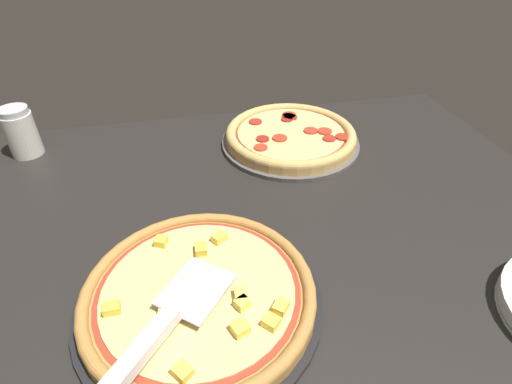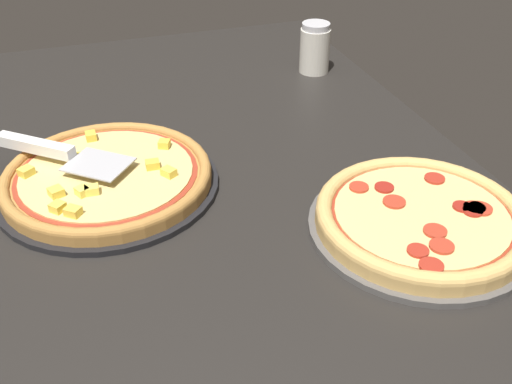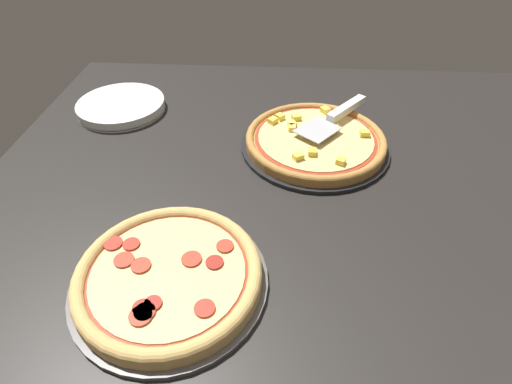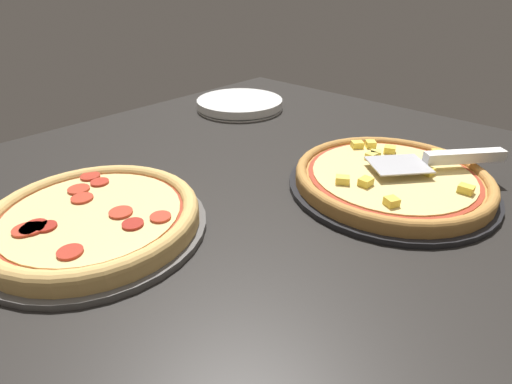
% 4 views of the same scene
% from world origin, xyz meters
% --- Properties ---
extents(ground_plane, '(1.47, 1.12, 0.04)m').
position_xyz_m(ground_plane, '(0.00, 0.00, -0.02)').
color(ground_plane, black).
extents(pizza_pan_front, '(0.37, 0.37, 0.01)m').
position_xyz_m(pizza_pan_front, '(-0.03, -0.07, 0.01)').
color(pizza_pan_front, black).
rests_on(pizza_pan_front, ground_plane).
extents(pizza_front, '(0.34, 0.34, 0.03)m').
position_xyz_m(pizza_front, '(-0.03, -0.07, 0.02)').
color(pizza_front, '#B77F3D').
rests_on(pizza_front, pizza_pan_front).
extents(pizza_pan_back, '(0.33, 0.33, 0.01)m').
position_xyz_m(pizza_pan_back, '(0.24, 0.36, 0.01)').
color(pizza_pan_back, '#565451').
rests_on(pizza_pan_back, ground_plane).
extents(pizza_back, '(0.31, 0.31, 0.03)m').
position_xyz_m(pizza_back, '(0.24, 0.36, 0.03)').
color(pizza_back, '#DBAD60').
rests_on(pizza_back, pizza_pan_back).
extents(serving_spatula, '(0.20, 0.22, 0.02)m').
position_xyz_m(serving_spatula, '(-0.09, -0.16, 0.05)').
color(serving_spatula, '#B7B7BC').
rests_on(serving_spatula, pizza_front).
extents(plate_stack, '(0.24, 0.24, 0.03)m').
position_xyz_m(plate_stack, '(0.51, -0.23, 0.01)').
color(plate_stack, white).
rests_on(plate_stack, ground_plane).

